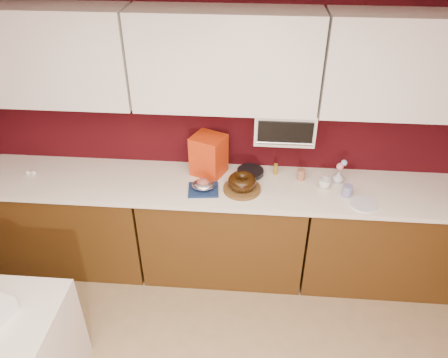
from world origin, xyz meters
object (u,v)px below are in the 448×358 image
bundt_cake (242,182)px  coffee_mug (325,183)px  toaster_oven (284,123)px  foil_ham_nest (203,185)px  flower_vase (338,176)px  blue_jar (347,191)px  pandoro_box (209,155)px

bundt_cake → coffee_mug: size_ratio=2.45×
toaster_oven → foil_ham_nest: 0.78m
flower_vase → toaster_oven: bearing=172.9°
toaster_oven → foil_ham_nest: size_ratio=2.59×
foil_ham_nest → blue_jar: blue_jar is taller
bundt_cake → foil_ham_nest: (-0.30, -0.03, -0.03)m
toaster_oven → blue_jar: 0.70m
toaster_oven → bundt_cake: (-0.30, -0.23, -0.39)m
bundt_cake → coffee_mug: bundt_cake is taller
foil_ham_nest → blue_jar: 1.10m
toaster_oven → pandoro_box: (-0.58, 0.00, -0.31)m
flower_vase → coffee_mug: bearing=-144.2°
toaster_oven → flower_vase: toaster_oven is taller
pandoro_box → toaster_oven: bearing=23.2°
pandoro_box → foil_ham_nest: bearing=-70.1°
blue_jar → toaster_oven: bearing=154.8°
bundt_cake → coffee_mug: bearing=8.1°
foil_ham_nest → blue_jar: (1.10, 0.03, -0.01)m
toaster_oven → coffee_mug: (0.34, -0.14, -0.43)m
bundt_cake → foil_ham_nest: size_ratio=1.28×
foil_ham_nest → pandoro_box: (0.02, 0.26, 0.11)m
bundt_cake → toaster_oven: bearing=37.5°
toaster_oven → bundt_cake: bearing=-142.5°
pandoro_box → flower_vase: 1.05m
foil_ham_nest → toaster_oven: bearing=23.7°
coffee_mug → blue_jar: 0.19m
foil_ham_nest → coffee_mug: 0.95m
pandoro_box → blue_jar: bearing=11.0°
blue_jar → flower_vase: flower_vase is taller
foil_ham_nest → coffee_mug: coffee_mug is taller
toaster_oven → foil_ham_nest: toaster_oven is taller
flower_vase → foil_ham_nest: bearing=-169.0°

